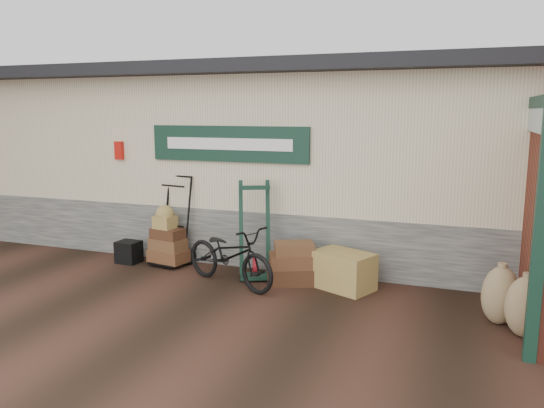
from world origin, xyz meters
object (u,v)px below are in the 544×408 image
(black_trunk, at_px, (129,252))
(bicycle, at_px, (230,252))
(wicker_hamper, at_px, (344,270))
(porter_trolley, at_px, (174,219))
(suitcase_stack, at_px, (292,263))
(green_barrow, at_px, (255,230))

(black_trunk, relative_size, bicycle, 0.21)
(wicker_hamper, height_order, black_trunk, wicker_hamper)
(bicycle, bearing_deg, porter_trolley, 84.11)
(black_trunk, bearing_deg, suitcase_stack, -2.04)
(porter_trolley, bearing_deg, bicycle, -18.27)
(suitcase_stack, distance_m, wicker_hamper, 0.75)
(bicycle, bearing_deg, green_barrow, 1.10)
(black_trunk, bearing_deg, porter_trolley, 17.73)
(porter_trolley, distance_m, wicker_hamper, 2.91)
(black_trunk, distance_m, bicycle, 2.10)
(suitcase_stack, relative_size, bicycle, 0.41)
(porter_trolley, height_order, green_barrow, porter_trolley)
(porter_trolley, bearing_deg, suitcase_stack, 1.11)
(porter_trolley, xyz_separation_m, green_barrow, (1.49, -0.22, -0.01))
(porter_trolley, relative_size, wicker_hamper, 1.82)
(porter_trolley, relative_size, black_trunk, 4.07)
(green_barrow, relative_size, black_trunk, 4.02)
(wicker_hamper, height_order, bicycle, bicycle)
(green_barrow, xyz_separation_m, black_trunk, (-2.22, -0.01, -0.54))
(porter_trolley, height_order, bicycle, porter_trolley)
(porter_trolley, xyz_separation_m, bicycle, (1.30, -0.70, -0.24))
(wicker_hamper, relative_size, bicycle, 0.47)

